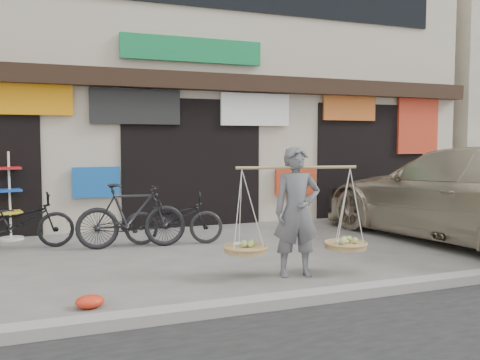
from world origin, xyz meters
name	(u,v)px	position (x,y,z in m)	size (l,w,h in m)	color
ground	(256,262)	(0.00, 0.00, 0.00)	(70.00, 70.00, 0.00)	slate
kerb	(325,295)	(0.00, -2.00, 0.06)	(70.00, 0.25, 0.12)	gray
shophouse_block	(162,79)	(0.00, 6.42, 3.45)	(14.00, 6.32, 7.00)	beige
street_vendor	(297,216)	(0.19, -0.92, 0.80)	(1.93, 0.81, 1.73)	slate
bike_0	(18,222)	(-3.37, 2.21, 0.47)	(0.62, 1.78, 0.94)	black
bike_1	(132,216)	(-1.58, 1.68, 0.55)	(0.52, 1.83, 1.10)	black
bike_2	(174,219)	(-0.84, 1.76, 0.45)	(0.60, 1.71, 0.90)	black
suv	(465,194)	(4.11, 0.11, 0.86)	(3.04, 6.15, 1.72)	#C3B59D
display_rack	(10,204)	(-3.55, 3.21, 0.65)	(0.46, 0.46, 1.62)	silver
red_bag	(90,302)	(-2.50, -1.32, 0.07)	(0.31, 0.25, 0.14)	red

